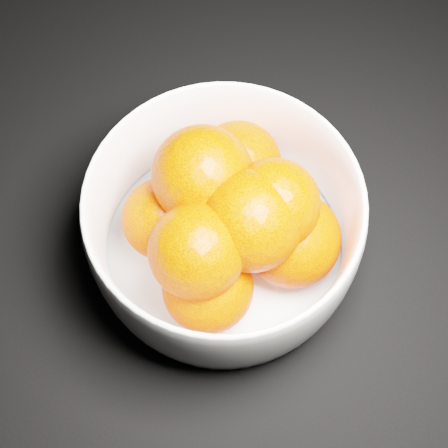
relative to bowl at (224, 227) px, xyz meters
name	(u,v)px	position (x,y,z in m)	size (l,w,h in m)	color
bowl	(224,227)	(0.00, 0.00, 0.00)	(0.24, 0.24, 0.12)	white
orange_pile	(232,218)	(0.01, 0.00, 0.02)	(0.18, 0.19, 0.13)	#F83B03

